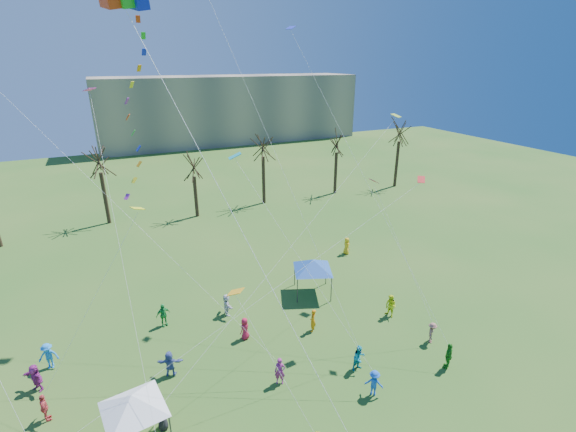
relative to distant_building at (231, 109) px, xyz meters
name	(u,v)px	position (x,y,z in m)	size (l,w,h in m)	color
distant_building	(231,109)	(0.00, 0.00, 0.00)	(60.00, 14.00, 15.00)	gray
bare_tree_row	(221,158)	(-15.85, -46.01, -0.54)	(69.30, 8.23, 10.92)	black
big_box_kite	(142,113)	(-27.16, -74.64, 8.71)	(4.32, 6.15, 21.89)	red
canopy_tent_white	(133,403)	(-29.63, -77.36, -4.89)	(4.07, 4.07, 3.08)	#3F3F44
canopy_tent_blue	(313,265)	(-14.80, -68.62, -4.81)	(3.95, 3.95, 3.18)	#3F3F44
festival_crowd	(235,357)	(-23.47, -74.43, -6.62)	(27.60, 19.46, 1.85)	red
small_kites_aloft	(226,148)	(-22.37, -71.34, 6.08)	(29.17, 17.25, 32.83)	orange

